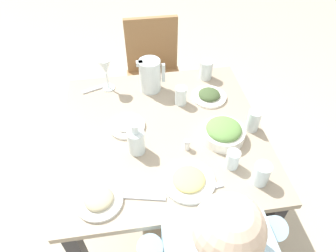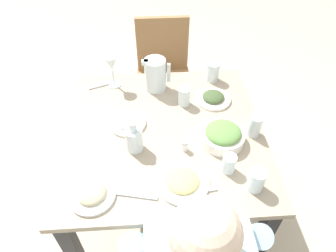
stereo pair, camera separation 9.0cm
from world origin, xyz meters
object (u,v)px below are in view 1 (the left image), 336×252
object	(u,v)px
oil_carafe	(136,142)
salt_shaker	(187,145)
chair_far	(154,72)
water_glass_near_left	(233,159)
water_glass_far_left	(261,174)
wine_glass	(105,68)
plate_yoghurt	(127,125)
salad_bowl	(223,132)
dining_table	(163,145)
water_glass_center	(206,70)
water_glass_near_right	(181,96)
plate_dolmas	(209,95)
plate_fries	(189,180)
plate_beans	(99,199)
water_glass_far_right	(253,121)
water_pitcher	(150,75)

from	to	relation	value
oil_carafe	salt_shaker	world-z (taller)	oil_carafe
chair_far	water_glass_near_left	size ratio (longest dim) A/B	9.87
water_glass_far_left	wine_glass	size ratio (longest dim) A/B	0.54
plate_yoghurt	wine_glass	size ratio (longest dim) A/B	0.95
water_glass_far_left	oil_carafe	xyz separation A→B (m)	(-0.50, 0.25, 0.00)
salad_bowl	water_glass_near_left	bearing A→B (deg)	-92.44
water_glass_near_left	dining_table	bearing A→B (deg)	135.87
water_glass_center	water_glass_near_right	bearing A→B (deg)	-132.09
plate_dolmas	water_glass_far_left	world-z (taller)	water_glass_far_left
salad_bowl	plate_fries	xyz separation A→B (m)	(-0.21, -0.23, -0.03)
water_glass_far_left	plate_beans	bearing A→B (deg)	179.85
plate_dolmas	plate_fries	xyz separation A→B (m)	(-0.23, -0.54, -0.00)
dining_table	chair_far	world-z (taller)	chair_far
chair_far	water_glass_center	xyz separation A→B (m)	(0.27, -0.42, 0.28)
chair_far	water_glass_far_right	size ratio (longest dim) A/B	7.73
water_glass_near_left	water_glass_far_left	world-z (taller)	water_glass_far_left
plate_dolmas	salt_shaker	distance (m)	0.40
water_pitcher	salad_bowl	bearing A→B (deg)	-55.32
oil_carafe	dining_table	bearing A→B (deg)	38.41
water_glass_far_right	plate_beans	bearing A→B (deg)	-157.82
chair_far	water_glass_far_right	bearing A→B (deg)	-65.78
plate_yoghurt	oil_carafe	bearing A→B (deg)	-76.07
water_pitcher	dining_table	bearing A→B (deg)	-86.04
water_pitcher	salt_shaker	bearing A→B (deg)	-76.21
salad_bowl	plate_yoghurt	world-z (taller)	salad_bowl
water_glass_near_left	water_glass_near_right	bearing A→B (deg)	107.70
chair_far	plate_beans	distance (m)	1.27
dining_table	plate_beans	size ratio (longest dim) A/B	5.16
water_pitcher	water_glass_far_left	distance (m)	0.81
salad_bowl	water_glass_center	world-z (taller)	water_glass_center
chair_far	plate_yoghurt	bearing A→B (deg)	-105.95
plate_yoghurt	salt_shaker	size ratio (longest dim) A/B	3.43
plate_beans	wine_glass	bearing A→B (deg)	86.47
salad_bowl	oil_carafe	world-z (taller)	oil_carafe
water_pitcher	plate_beans	bearing A→B (deg)	-112.13
water_glass_center	water_glass_far_left	size ratio (longest dim) A/B	1.08
water_glass_center	wine_glass	distance (m)	0.59
wine_glass	salt_shaker	distance (m)	0.64
plate_beans	wine_glass	world-z (taller)	wine_glass
plate_fries	salt_shaker	xyz separation A→B (m)	(0.03, 0.19, 0.01)
chair_far	wine_glass	world-z (taller)	wine_glass
salad_bowl	plate_dolmas	world-z (taller)	salad_bowl
plate_fries	water_glass_near_right	bearing A→B (deg)	83.37
water_glass_near_left	salt_shaker	distance (m)	0.22
salad_bowl	water_glass_far_right	size ratio (longest dim) A/B	1.82
salt_shaker	oil_carafe	bearing A→B (deg)	174.15
water_pitcher	plate_fries	distance (m)	0.68
water_pitcher	oil_carafe	bearing A→B (deg)	-104.11
water_glass_near_left	wine_glass	xyz separation A→B (m)	(-0.54, 0.65, 0.10)
plate_fries	water_glass_center	world-z (taller)	water_glass_center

